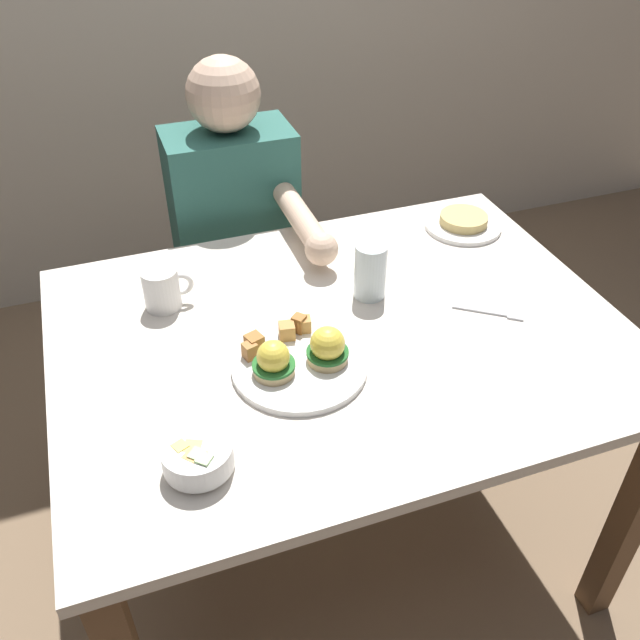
{
  "coord_description": "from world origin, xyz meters",
  "views": [
    {
      "loc": [
        -0.42,
        -1.04,
        1.64
      ],
      "look_at": [
        -0.05,
        0.0,
        0.78
      ],
      "focal_mm": 37.9,
      "sensor_mm": 36.0,
      "label": 1
    }
  ],
  "objects_px": {
    "fork": "(493,313)",
    "fruit_bowl": "(198,457)",
    "eggs_benedict_plate": "(299,358)",
    "water_glass_near": "(370,274)",
    "coffee_mug": "(162,287)",
    "dining_table": "(341,367)",
    "diner_person": "(239,236)",
    "side_plate": "(463,223)"
  },
  "relations": [
    {
      "from": "water_glass_near",
      "to": "diner_person",
      "type": "xyz_separation_m",
      "value": [
        -0.19,
        0.5,
        -0.15
      ]
    },
    {
      "from": "dining_table",
      "to": "side_plate",
      "type": "height_order",
      "value": "side_plate"
    },
    {
      "from": "fruit_bowl",
      "to": "eggs_benedict_plate",
      "type": "bearing_deg",
      "value": 37.96
    },
    {
      "from": "fruit_bowl",
      "to": "side_plate",
      "type": "relative_size",
      "value": 0.6
    },
    {
      "from": "dining_table",
      "to": "fruit_bowl",
      "type": "xyz_separation_m",
      "value": [
        -0.36,
        -0.27,
        0.14
      ]
    },
    {
      "from": "eggs_benedict_plate",
      "to": "fork",
      "type": "bearing_deg",
      "value": 3.62
    },
    {
      "from": "dining_table",
      "to": "eggs_benedict_plate",
      "type": "relative_size",
      "value": 4.44
    },
    {
      "from": "diner_person",
      "to": "water_glass_near",
      "type": "bearing_deg",
      "value": -69.71
    },
    {
      "from": "eggs_benedict_plate",
      "to": "fork",
      "type": "relative_size",
      "value": 1.98
    },
    {
      "from": "coffee_mug",
      "to": "side_plate",
      "type": "bearing_deg",
      "value": 6.18
    },
    {
      "from": "fruit_bowl",
      "to": "coffee_mug",
      "type": "relative_size",
      "value": 1.08
    },
    {
      "from": "coffee_mug",
      "to": "eggs_benedict_plate",
      "type": "bearing_deg",
      "value": -53.84
    },
    {
      "from": "water_glass_near",
      "to": "diner_person",
      "type": "height_order",
      "value": "diner_person"
    },
    {
      "from": "dining_table",
      "to": "water_glass_near",
      "type": "xyz_separation_m",
      "value": [
        0.11,
        0.1,
        0.16
      ]
    },
    {
      "from": "fruit_bowl",
      "to": "coffee_mug",
      "type": "bearing_deg",
      "value": 87.51
    },
    {
      "from": "fork",
      "to": "side_plate",
      "type": "xyz_separation_m",
      "value": [
        0.12,
        0.35,
        0.01
      ]
    },
    {
      "from": "fork",
      "to": "water_glass_near",
      "type": "bearing_deg",
      "value": 145.67
    },
    {
      "from": "dining_table",
      "to": "eggs_benedict_plate",
      "type": "bearing_deg",
      "value": -145.16
    },
    {
      "from": "fruit_bowl",
      "to": "fork",
      "type": "bearing_deg",
      "value": 17.2
    },
    {
      "from": "dining_table",
      "to": "side_plate",
      "type": "xyz_separation_m",
      "value": [
        0.46,
        0.3,
        0.12
      ]
    },
    {
      "from": "water_glass_near",
      "to": "eggs_benedict_plate",
      "type": "bearing_deg",
      "value": -140.84
    },
    {
      "from": "coffee_mug",
      "to": "diner_person",
      "type": "height_order",
      "value": "diner_person"
    },
    {
      "from": "dining_table",
      "to": "coffee_mug",
      "type": "height_order",
      "value": "coffee_mug"
    },
    {
      "from": "side_plate",
      "to": "diner_person",
      "type": "distance_m",
      "value": 0.62
    },
    {
      "from": "water_glass_near",
      "to": "diner_person",
      "type": "distance_m",
      "value": 0.55
    },
    {
      "from": "fruit_bowl",
      "to": "water_glass_near",
      "type": "height_order",
      "value": "water_glass_near"
    },
    {
      "from": "dining_table",
      "to": "diner_person",
      "type": "height_order",
      "value": "diner_person"
    },
    {
      "from": "fork",
      "to": "water_glass_near",
      "type": "relative_size",
      "value": 1.05
    },
    {
      "from": "fork",
      "to": "water_glass_near",
      "type": "height_order",
      "value": "water_glass_near"
    },
    {
      "from": "dining_table",
      "to": "diner_person",
      "type": "relative_size",
      "value": 1.05
    },
    {
      "from": "water_glass_near",
      "to": "side_plate",
      "type": "relative_size",
      "value": 0.65
    },
    {
      "from": "dining_table",
      "to": "fruit_bowl",
      "type": "relative_size",
      "value": 10.0
    },
    {
      "from": "eggs_benedict_plate",
      "to": "fruit_bowl",
      "type": "xyz_separation_m",
      "value": [
        -0.24,
        -0.19,
        0.0
      ]
    },
    {
      "from": "coffee_mug",
      "to": "fork",
      "type": "distance_m",
      "value": 0.73
    },
    {
      "from": "diner_person",
      "to": "dining_table",
      "type": "bearing_deg",
      "value": -82.42
    },
    {
      "from": "side_plate",
      "to": "diner_person",
      "type": "xyz_separation_m",
      "value": [
        -0.54,
        0.3,
        -0.1
      ]
    },
    {
      "from": "eggs_benedict_plate",
      "to": "diner_person",
      "type": "height_order",
      "value": "diner_person"
    },
    {
      "from": "fork",
      "to": "diner_person",
      "type": "distance_m",
      "value": 0.78
    },
    {
      "from": "fork",
      "to": "fruit_bowl",
      "type": "bearing_deg",
      "value": -162.8
    },
    {
      "from": "eggs_benedict_plate",
      "to": "water_glass_near",
      "type": "distance_m",
      "value": 0.29
    },
    {
      "from": "coffee_mug",
      "to": "water_glass_near",
      "type": "distance_m",
      "value": 0.46
    },
    {
      "from": "eggs_benedict_plate",
      "to": "dining_table",
      "type": "bearing_deg",
      "value": 34.84
    }
  ]
}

